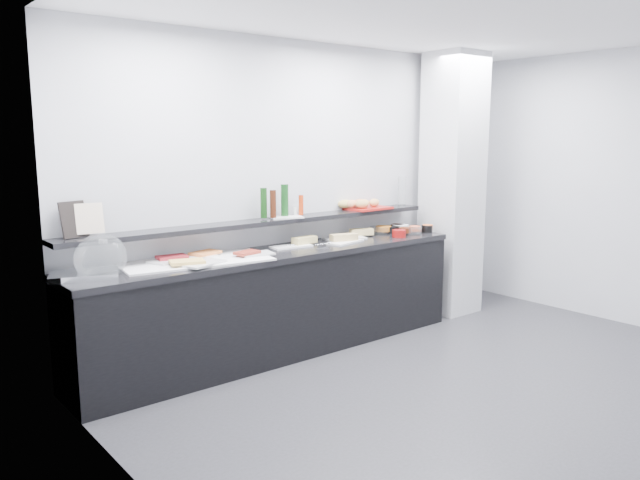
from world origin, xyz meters
TOP-DOWN VIEW (x-y plane):
  - ground at (0.00, 0.00)m, footprint 5.00×5.00m
  - back_wall at (0.00, 2.00)m, footprint 5.00×0.02m
  - ceiling at (0.00, 0.00)m, footprint 5.00×5.00m
  - column at (1.50, 1.65)m, footprint 0.50×0.50m
  - buffet_cabinet at (-0.70, 1.70)m, footprint 3.60×0.60m
  - counter_top at (-0.70, 1.70)m, footprint 3.62×0.62m
  - wall_shelf at (-0.70, 1.88)m, footprint 3.60×0.25m
  - cloche_base at (-2.32, 1.72)m, footprint 0.52×0.44m
  - cloche_dome at (-2.20, 1.71)m, footprint 0.39×0.28m
  - linen_runner at (-1.47, 1.73)m, footprint 1.20×0.70m
  - platter_meat_a at (-1.66, 1.80)m, footprint 0.33×0.27m
  - food_meat_a at (-1.61, 1.83)m, footprint 0.24×0.18m
  - platter_salmon at (-1.41, 1.80)m, footprint 0.29×0.20m
  - food_salmon at (-1.33, 1.82)m, footprint 0.26×0.20m
  - platter_cheese at (-1.51, 1.56)m, footprint 0.40×0.33m
  - food_cheese at (-1.61, 1.59)m, footprint 0.29×0.22m
  - platter_meat_b at (-0.98, 1.61)m, footprint 0.29×0.23m
  - food_meat_b at (-1.07, 1.62)m, footprint 0.21×0.16m
  - sandwich_plate_left at (-0.51, 1.77)m, footprint 0.38×0.20m
  - sandwich_food_left at (-0.36, 1.78)m, footprint 0.24×0.10m
  - tongs_left at (-0.48, 1.77)m, footprint 0.16×0.03m
  - sandwich_plate_mid at (0.01, 1.65)m, footprint 0.40×0.24m
  - sandwich_food_mid at (0.02, 1.68)m, footprint 0.27×0.16m
  - tongs_mid at (-0.27, 1.64)m, footprint 0.16×0.01m
  - sandwich_plate_right at (0.14, 1.80)m, footprint 0.43×0.28m
  - sandwich_food_right at (0.36, 1.82)m, footprint 0.24×0.17m
  - tongs_right at (0.18, 1.74)m, footprint 0.15×0.06m
  - bowl_glass_fruit at (0.61, 1.83)m, footprint 0.21×0.21m
  - fill_glass_fruit at (0.67, 1.83)m, footprint 0.17×0.17m
  - bowl_black_jam at (0.75, 1.78)m, footprint 0.20×0.20m
  - fill_black_jam at (0.88, 1.83)m, footprint 0.14×0.14m
  - bowl_glass_cream at (0.84, 1.77)m, footprint 0.25×0.25m
  - fill_glass_cream at (0.87, 1.78)m, footprint 0.18×0.18m
  - bowl_red_jam at (0.62, 1.56)m, footprint 0.13×0.13m
  - fill_red_jam at (0.77, 1.62)m, footprint 0.14×0.14m
  - bowl_glass_salmon at (0.83, 1.57)m, footprint 0.17×0.17m
  - fill_glass_salmon at (0.92, 1.64)m, footprint 0.14×0.14m
  - bowl_black_fruit at (1.07, 1.60)m, footprint 0.15×0.15m
  - fill_black_fruit at (1.09, 1.61)m, footprint 0.10×0.10m
  - framed_print at (-2.30, 1.94)m, footprint 0.21×0.12m
  - print_art at (-2.19, 1.92)m, footprint 0.20×0.07m
  - condiment_tray at (-0.50, 1.85)m, footprint 0.32×0.26m
  - bottle_green_a at (-0.71, 1.90)m, footprint 0.07×0.07m
  - bottle_brown at (-0.64, 1.86)m, footprint 0.07×0.07m
  - bottle_green_b at (-0.48, 1.90)m, footprint 0.09×0.09m
  - bottle_hot at (-0.34, 1.85)m, footprint 0.04×0.04m
  - shaker_salt at (-0.37, 1.90)m, footprint 0.04×0.04m
  - shaker_pepper at (-0.31, 1.92)m, footprint 0.03×0.03m
  - bread_tray at (0.50, 1.89)m, footprint 0.45×0.32m
  - bread_roll_nw at (0.28, 1.95)m, footprint 0.18×0.15m
  - bread_roll_n at (0.44, 1.93)m, footprint 0.16×0.11m
  - bread_roll_s at (0.38, 1.83)m, footprint 0.16×0.12m
  - bread_roll_se at (0.57, 1.86)m, footprint 0.14×0.10m
  - bread_roll_midw at (0.32, 1.91)m, footprint 0.14×0.09m
  - bread_roll_mide at (0.45, 1.88)m, footprint 0.12×0.08m
  - carafe at (1.02, 1.91)m, footprint 0.10×0.10m

SIDE VIEW (x-z plane):
  - ground at x=0.00m, z-range 0.00..0.00m
  - buffet_cabinet at x=-0.70m, z-range 0.00..0.85m
  - counter_top at x=-0.70m, z-range 0.85..0.90m
  - linen_runner at x=-1.47m, z-range 0.90..0.91m
  - sandwich_plate_left at x=-0.51m, z-range 0.90..0.91m
  - sandwich_plate_mid at x=0.01m, z-range 0.90..0.91m
  - sandwich_plate_right at x=0.14m, z-range 0.90..0.91m
  - tongs_left at x=-0.48m, z-range 0.92..0.92m
  - tongs_mid at x=-0.27m, z-range 0.91..0.92m
  - tongs_right at x=0.18m, z-range 0.92..0.92m
  - cloche_base at x=-2.32m, z-range 0.90..0.94m
  - platter_meat_a at x=-1.66m, z-range 0.92..0.93m
  - platter_salmon at x=-1.41m, z-range 0.92..0.93m
  - platter_cheese at x=-1.51m, z-range 0.92..0.93m
  - platter_meat_b at x=-0.98m, z-range 0.92..0.93m
  - bowl_glass_fruit at x=0.61m, z-range 0.90..0.97m
  - bowl_black_jam at x=0.75m, z-range 0.90..0.97m
  - bowl_glass_cream at x=0.84m, z-range 0.90..0.97m
  - bowl_red_jam at x=0.62m, z-range 0.90..0.97m
  - bowl_glass_salmon at x=0.83m, z-range 0.90..0.97m
  - bowl_black_fruit at x=1.07m, z-range 0.90..0.97m
  - food_meat_a at x=-1.61m, z-range 0.93..0.95m
  - food_salmon at x=-1.33m, z-range 0.93..0.95m
  - food_cheese at x=-1.61m, z-range 0.93..0.95m
  - food_meat_b at x=-1.07m, z-range 0.93..0.95m
  - sandwich_food_left at x=-0.36m, z-range 0.91..0.97m
  - sandwich_food_mid at x=0.02m, z-range 0.91..0.97m
  - sandwich_food_right at x=0.36m, z-range 0.91..0.97m
  - fill_glass_fruit at x=0.67m, z-range 0.92..0.97m
  - fill_black_jam at x=0.88m, z-range 0.92..0.97m
  - fill_glass_cream at x=0.87m, z-range 0.92..0.97m
  - fill_red_jam at x=0.77m, z-range 0.92..0.97m
  - fill_glass_salmon at x=0.92m, z-range 0.92..0.97m
  - fill_black_fruit at x=1.09m, z-range 0.92..0.97m
  - cloche_dome at x=-2.20m, z-range 0.86..1.20m
  - wall_shelf at x=-0.70m, z-range 1.11..1.15m
  - condiment_tray at x=-0.50m, z-range 1.15..1.16m
  - bread_tray at x=0.50m, z-range 1.15..1.17m
  - shaker_salt at x=-0.37m, z-range 1.16..1.23m
  - shaker_pepper at x=-0.31m, z-range 1.16..1.23m
  - bread_roll_nw at x=0.28m, z-range 1.17..1.25m
  - bread_roll_n at x=0.44m, z-range 1.17..1.25m
  - bread_roll_s at x=0.38m, z-range 1.17..1.25m
  - bread_roll_se at x=0.57m, z-range 1.17..1.25m
  - bread_roll_midw at x=0.32m, z-range 1.17..1.25m
  - bread_roll_mide at x=0.45m, z-range 1.17..1.25m
  - bottle_hot at x=-0.34m, z-range 1.16..1.34m
  - framed_print at x=-2.30m, z-range 1.15..1.41m
  - print_art at x=-2.19m, z-range 1.17..1.39m
  - bottle_brown at x=-0.64m, z-range 1.16..1.40m
  - bottle_green_a at x=-0.71m, z-range 1.16..1.42m
  - carafe at x=1.02m, z-range 1.15..1.45m
  - bottle_green_b at x=-0.48m, z-range 1.16..1.44m
  - back_wall at x=0.00m, z-range 0.00..2.70m
  - column at x=1.50m, z-range 0.00..2.70m
  - ceiling at x=0.00m, z-range 2.70..2.70m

